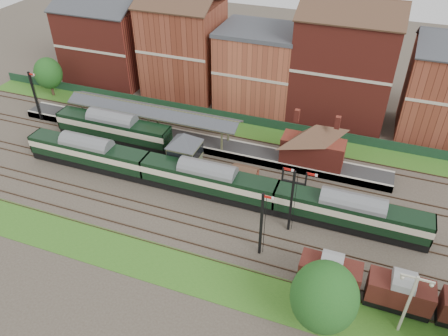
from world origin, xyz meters
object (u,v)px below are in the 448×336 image
(signal_box, at_px, (185,152))
(dmu_train, at_px, (208,180))
(semaphore_bracket, at_px, (292,197))
(platform_railcar, at_px, (114,128))
(goods_van_a, at_px, (330,273))

(signal_box, distance_m, dmu_train, 5.55)
(semaphore_bracket, xyz_separation_m, platform_railcar, (-27.67, 9.00, -2.32))
(dmu_train, relative_size, platform_railcar, 2.93)
(semaphore_bracket, bearing_deg, dmu_train, 166.77)
(platform_railcar, distance_m, goods_van_a, 36.47)
(signal_box, height_order, dmu_train, signal_box)
(platform_railcar, xyz_separation_m, goods_van_a, (33.01, -15.50, -0.35))
(platform_railcar, bearing_deg, goods_van_a, -25.15)
(semaphore_bracket, xyz_separation_m, dmu_train, (-10.63, 2.50, -2.36))
(signal_box, bearing_deg, semaphore_bracket, -20.92)
(signal_box, distance_m, platform_railcar, 13.08)
(semaphore_bracket, bearing_deg, signal_box, 159.08)
(platform_railcar, relative_size, goods_van_a, 3.02)
(signal_box, distance_m, semaphore_bracket, 16.16)
(dmu_train, bearing_deg, semaphore_bracket, -13.23)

